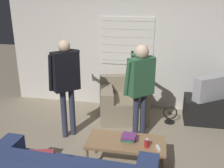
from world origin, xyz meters
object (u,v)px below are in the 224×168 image
Objects in this scene: book_stack at (129,137)px; floor_fan at (170,115)px; tv at (213,88)px; person_right_standing at (140,81)px; person_left_standing at (66,77)px; armchair_beige at (123,102)px; coffee_table at (126,144)px; soda_can at (147,143)px; spare_remote at (158,148)px.

floor_fan is at bearing 66.94° from book_stack.
person_right_standing is at bearing -1.82° from tv.
book_stack is (1.15, -0.67, -0.62)m from person_left_standing.
floor_fan is at bearing -18.50° from person_left_standing.
armchair_beige is at bearing 75.36° from person_right_standing.
coffee_table is 0.68× the size of person_right_standing.
soda_can is (1.42, -0.79, -0.61)m from person_left_standing.
armchair_beige is at bearing 98.61° from spare_remote.
armchair_beige is at bearing 99.91° from coffee_table.
person_right_standing is at bearing 95.56° from spare_remote.
person_right_standing is 1.10m from soda_can.
coffee_table is 2.24m from tv.
soda_can reaches higher than spare_remote.
spare_remote is 0.40× the size of floor_fan.
book_stack is at bearing 86.92° from armchair_beige.
book_stack is 0.68× the size of floor_fan.
book_stack is at bearing 14.78° from tv.
person_left_standing is at bearing 144.76° from person_right_standing.
person_right_standing is 7.04× the size of book_stack.
person_left_standing is 1.88m from spare_remote.
person_right_standing is 4.82× the size of floor_fan.
person_right_standing is at bearing -128.96° from floor_fan.
coffee_table is at bearing 161.81° from soda_can.
armchair_beige is 1.62m from coffee_table.
person_left_standing is at bearing -13.75° from tv.
soda_can is 0.37× the size of floor_fan.
coffee_table is 1.08m from person_right_standing.
floor_fan is (0.66, 1.51, -0.23)m from coffee_table.
coffee_table is at bearing 14.69° from tv.
tv is at bearing -21.55° from person_left_standing.
floor_fan is (0.55, 0.68, -0.90)m from person_right_standing.
coffee_table is at bearing -138.83° from person_right_standing.
person_left_standing is 1.73m from soda_can.
coffee_table reaches higher than floor_fan.
soda_can is at bearing -72.28° from person_left_standing.
person_left_standing reaches higher than floor_fan.
book_stack is 0.45m from spare_remote.
armchair_beige is 1.41× the size of tv.
person_right_standing reaches higher than spare_remote.
coffee_table is 0.33m from soda_can.
tv is 2.29× the size of floor_fan.
floor_fan is (1.78, 0.81, -0.94)m from person_left_standing.
spare_remote reaches higher than coffee_table.
armchair_beige is 1.79m from soda_can.
armchair_beige reaches higher than coffee_table.
tv is at bearing 13.97° from floor_fan.
soda_can reaches higher than book_stack.
floor_fan is (0.36, 1.61, -0.33)m from soda_can.
coffee_table is 0.10m from book_stack.
person_right_standing is at bearing 82.60° from coffee_table.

